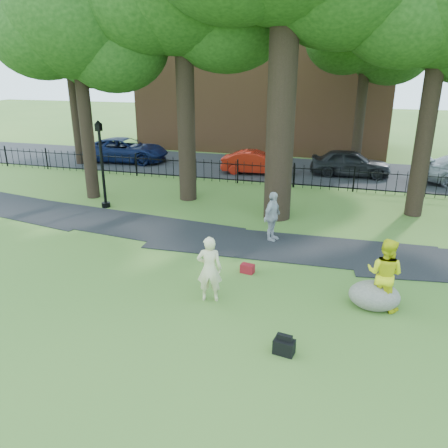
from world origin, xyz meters
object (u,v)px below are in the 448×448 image
(boulder, at_px, (374,294))
(red_sedan, at_px, (256,162))
(lamppost, at_px, (102,166))
(woman, at_px, (209,269))
(man, at_px, (385,274))

(boulder, height_order, red_sedan, red_sedan)
(lamppost, distance_m, red_sedan, 9.73)
(boulder, bearing_deg, woman, -168.56)
(boulder, bearing_deg, lamppost, 153.33)
(boulder, distance_m, red_sedan, 15.22)
(boulder, distance_m, lamppost, 12.69)
(woman, relative_size, man, 0.95)
(woman, xyz_separation_m, boulder, (4.24, 0.86, -0.53))
(boulder, bearing_deg, man, 12.76)
(woman, bearing_deg, boulder, 178.64)
(man, bearing_deg, woman, 32.20)
(man, height_order, lamppost, lamppost)
(red_sedan, bearing_deg, man, -160.29)
(woman, distance_m, man, 4.51)
(lamppost, bearing_deg, red_sedan, 60.47)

